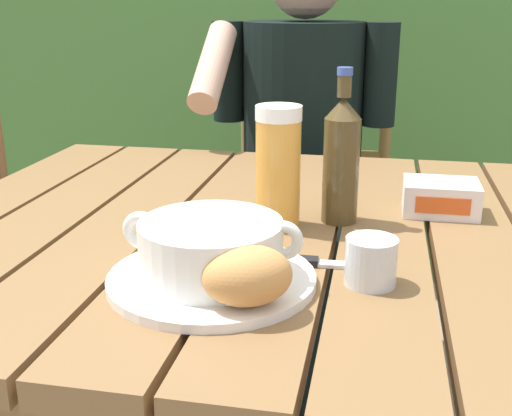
{
  "coord_description": "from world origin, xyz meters",
  "views": [
    {
      "loc": [
        0.12,
        -0.95,
        1.11
      ],
      "look_at": [
        -0.04,
        -0.14,
        0.83
      ],
      "focal_mm": 44.96,
      "sensor_mm": 36.0,
      "label": 1
    }
  ],
  "objects": [
    {
      "name": "table_knife",
      "position": [
        0.05,
        -0.15,
        0.77
      ],
      "size": [
        0.14,
        0.02,
        0.01
      ],
      "color": "silver",
      "rests_on": "dining_table"
    },
    {
      "name": "chair_near_diner",
      "position": [
        -0.08,
        0.92,
        0.47
      ],
      "size": [
        0.48,
        0.48,
        0.96
      ],
      "color": "brown",
      "rests_on": "ground_plane"
    },
    {
      "name": "person_eating",
      "position": [
        -0.09,
        0.72,
        0.74
      ],
      "size": [
        0.48,
        0.47,
        1.26
      ],
      "color": "black",
      "rests_on": "ground_plane"
    },
    {
      "name": "dining_table",
      "position": [
        0.0,
        0.0,
        0.67
      ],
      "size": [
        1.22,
        0.96,
        0.76
      ],
      "color": "brown",
      "rests_on": "ground_plane"
    },
    {
      "name": "bread_roll",
      "position": [
        -0.01,
        -0.31,
        0.81
      ],
      "size": [
        0.12,
        0.11,
        0.07
      ],
      "color": "tan",
      "rests_on": "serving_plate"
    },
    {
      "name": "serving_plate",
      "position": [
        -0.07,
        -0.24,
        0.77
      ],
      "size": [
        0.26,
        0.26,
        0.01
      ],
      "color": "white",
      "rests_on": "dining_table"
    },
    {
      "name": "butter_tub",
      "position": [
        0.23,
        0.11,
        0.79
      ],
      "size": [
        0.12,
        0.09,
        0.05
      ],
      "color": "white",
      "rests_on": "dining_table"
    },
    {
      "name": "water_glass_small",
      "position": [
        0.12,
        -0.2,
        0.79
      ],
      "size": [
        0.07,
        0.07,
        0.06
      ],
      "color": "silver",
      "rests_on": "dining_table"
    },
    {
      "name": "beer_bottle",
      "position": [
        0.07,
        0.03,
        0.87
      ],
      "size": [
        0.06,
        0.06,
        0.24
      ],
      "color": "#4A3B1E",
      "rests_on": "dining_table"
    },
    {
      "name": "soup_bowl",
      "position": [
        -0.07,
        -0.24,
        0.81
      ],
      "size": [
        0.23,
        0.18,
        0.08
      ],
      "color": "white",
      "rests_on": "serving_plate"
    },
    {
      "name": "beer_glass",
      "position": [
        -0.03,
        -0.01,
        0.86
      ],
      "size": [
        0.07,
        0.07,
        0.19
      ],
      "color": "gold",
      "rests_on": "dining_table"
    },
    {
      "name": "hedge_backdrop",
      "position": [
        0.08,
        1.86,
        1.08
      ],
      "size": [
        3.97,
        0.84,
        2.54
      ],
      "color": "#437335",
      "rests_on": "ground_plane"
    }
  ]
}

